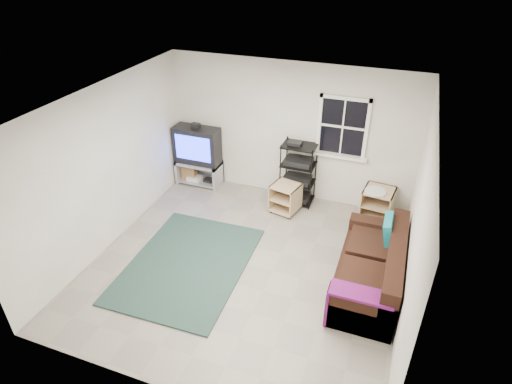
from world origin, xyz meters
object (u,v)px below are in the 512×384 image
at_px(tv_unit, 198,151).
at_px(av_rack, 298,177).
at_px(side_table_left, 286,196).
at_px(side_table_right, 378,201).
at_px(sofa, 372,270).

bearing_deg(tv_unit, av_rack, 0.10).
height_order(tv_unit, side_table_left, tv_unit).
relative_size(side_table_left, side_table_right, 0.92).
xyz_separation_m(tv_unit, sofa, (3.68, -1.88, -0.41)).
relative_size(side_table_left, sofa, 0.28).
bearing_deg(sofa, av_rack, 130.69).
height_order(tv_unit, sofa, tv_unit).
height_order(av_rack, side_table_right, av_rack).
xyz_separation_m(tv_unit, side_table_right, (3.55, -0.01, -0.39)).
distance_m(tv_unit, side_table_right, 3.57).
relative_size(av_rack, side_table_right, 2.03).
xyz_separation_m(side_table_left, side_table_right, (1.60, 0.35, 0.04)).
distance_m(side_table_left, side_table_right, 1.63).
distance_m(av_rack, side_table_left, 0.44).
bearing_deg(av_rack, side_table_right, -0.43).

